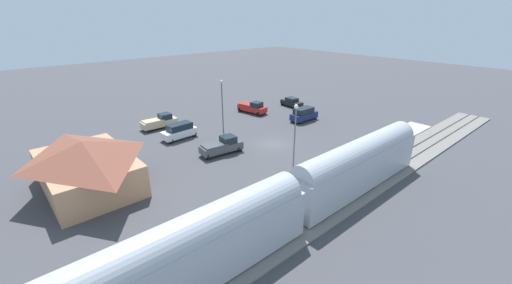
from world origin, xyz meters
TOP-DOWN VIEW (x-y plane):
  - ground_plane at (0.00, 0.00)m, footprint 200.00×200.00m
  - railway_track at (-14.00, 0.00)m, footprint 4.80×70.00m
  - platform at (-10.00, 0.00)m, footprint 3.20×46.00m
  - passenger_train at (-14.00, 11.22)m, footprint 2.93×36.58m
  - station_building at (4.00, 22.00)m, footprint 12.54×8.56m
  - pedestrian_on_platform at (-10.58, -0.86)m, footprint 0.36×0.36m
  - pickup_charcoal at (2.03, 6.95)m, footprint 2.56×5.59m
  - sedan_black at (11.19, -15.85)m, footprint 4.61×2.49m
  - suv_white at (10.25, 8.48)m, footprint 2.26×5.01m
  - suv_navy at (3.97, -10.97)m, footprint 2.01×4.92m
  - pickup_red at (12.97, -7.53)m, footprint 5.66×3.23m
  - pickup_tan at (16.31, 8.55)m, footprint 2.06×5.44m
  - light_pole_near_platform at (-7.20, 3.76)m, footprint 0.44×0.44m
  - light_pole_lot_center at (8.87, 1.88)m, footprint 0.44×0.44m

SIDE VIEW (x-z plane):
  - ground_plane at x=0.00m, z-range 0.00..0.00m
  - railway_track at x=-14.00m, z-range -0.06..0.24m
  - platform at x=-10.00m, z-range 0.00..0.30m
  - sedan_black at x=11.19m, z-range 0.01..1.75m
  - pickup_charcoal at x=2.03m, z-range -0.04..2.10m
  - pickup_red at x=12.97m, z-range -0.04..2.10m
  - pickup_tan at x=16.31m, z-range -0.04..2.10m
  - suv_white at x=10.25m, z-range 0.04..2.26m
  - suv_navy at x=3.97m, z-range 0.04..2.26m
  - pedestrian_on_platform at x=-10.58m, z-range 0.43..2.14m
  - station_building at x=4.00m, z-range 0.10..5.14m
  - passenger_train at x=-14.00m, z-range 0.37..5.35m
  - light_pole_lot_center at x=8.87m, z-range 1.00..8.71m
  - light_pole_near_platform at x=-7.20m, z-range 1.00..8.74m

